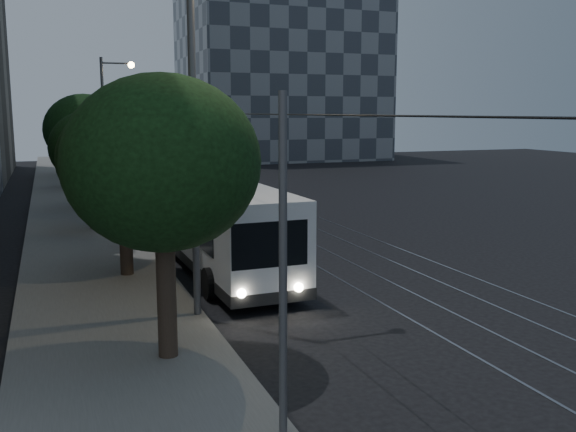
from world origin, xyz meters
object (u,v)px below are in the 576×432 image
Objects in this scene: car_white_d at (136,178)px; streetlamp_far at (110,113)px; pickup_silver at (174,222)px; car_white_b at (148,187)px; car_white_a at (171,204)px; streetlamp_near at (208,76)px; trolleybus at (216,222)px; car_white_c at (136,178)px.

car_white_d is 6.93m from streetlamp_far.
pickup_silver is at bearing -99.15° from car_white_d.
car_white_d is at bearing 82.89° from car_white_b.
streetlamp_near is (-2.07, -17.63, 5.89)m from car_white_a.
trolleybus is at bearing 74.79° from streetlamp_near.
trolleybus is 5.98m from pickup_silver.
car_white_a is 1.00× the size of car_white_d.
car_white_b is at bearing 85.45° from streetlamp_near.
trolleybus is 2.30× the size of pickup_silver.
streetlamp_near is at bearing -90.60° from car_white_a.
pickup_silver is 1.18× the size of car_white_c.
car_white_a is at bearing -96.48° from car_white_d.
car_white_a is at bearing 86.25° from trolleybus.
car_white_b is 6.30m from car_white_d.
car_white_b is 5.60m from streetlamp_far.
streetlamp_far is at bearing 131.27° from car_white_b.
car_white_b is 0.55× the size of streetlamp_far.
car_white_c reaches higher than car_white_b.
car_white_a is at bearing 76.75° from pickup_silver.
streetlamp_far reaches higher than car_white_b.
trolleybus reaches higher than car_white_c.
streetlamp_far is at bearing 90.05° from streetlamp_near.
streetlamp_far is (-2.10, -4.43, 4.90)m from car_white_d.
streetlamp_far is (-2.10, 1.86, 4.85)m from car_white_b.
trolleybus is 7.65m from streetlamp_near.
streetlamp_far is at bearing 107.63° from car_white_a.
car_white_c is at bearing 60.34° from streetlamp_far.
car_white_b is at bearing 87.30° from trolleybus.
pickup_silver is (-0.44, 5.89, -0.95)m from trolleybus.
car_white_c is at bearing 83.28° from pickup_silver.
streetlamp_far is (-1.13, 16.35, 4.83)m from pickup_silver.
pickup_silver reaches higher than car_white_d.
streetlamp_far reaches higher than car_white_d.
car_white_a is at bearing 83.29° from streetlamp_near.
car_white_d is at bearing 96.11° from car_white_a.
trolleybus is 3.06× the size of car_white_a.
trolleybus is at bearing -86.41° from car_white_a.
pickup_silver is 1.34× the size of car_white_d.
streetlamp_near is at bearing -106.43° from trolleybus.
streetlamp_near is (-2.07, -26.06, 5.85)m from car_white_b.
streetlamp_near is 1.20× the size of streetlamp_far.
car_white_a is 0.89× the size of car_white_c.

